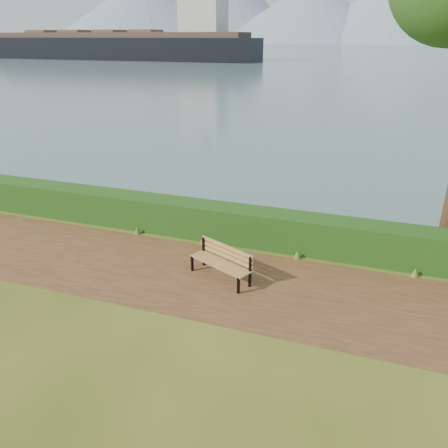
% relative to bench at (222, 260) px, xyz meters
% --- Properties ---
extents(ground, '(140.00, 140.00, 0.00)m').
position_rel_bench_xyz_m(ground, '(-0.04, -0.47, -0.48)').
color(ground, '#444F16').
rests_on(ground, ground).
extents(path, '(40.00, 3.40, 0.01)m').
position_rel_bench_xyz_m(path, '(-0.04, -0.17, -0.47)').
color(path, '#4F271B').
rests_on(path, ground).
extents(hedge, '(32.00, 0.85, 1.00)m').
position_rel_bench_xyz_m(hedge, '(-0.04, 2.13, 0.02)').
color(hedge, '#134012').
rests_on(hedge, ground).
extents(water, '(700.00, 510.00, 0.00)m').
position_rel_bench_xyz_m(water, '(-0.04, 259.53, -0.47)').
color(water, '#44626E').
rests_on(water, ground).
extents(mountains, '(585.00, 190.00, 70.00)m').
position_rel_bench_xyz_m(mountains, '(-9.22, 405.58, 27.22)').
color(mountains, gray).
rests_on(mountains, ground).
extents(bench, '(1.70, 1.10, 0.83)m').
position_rel_bench_xyz_m(bench, '(0.00, 0.00, 0.00)').
color(bench, black).
rests_on(bench, ground).
extents(cargo_ship, '(70.37, 11.65, 21.33)m').
position_rel_bench_xyz_m(cargo_ship, '(-56.68, 92.39, 2.70)').
color(cargo_ship, black).
rests_on(cargo_ship, ground).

